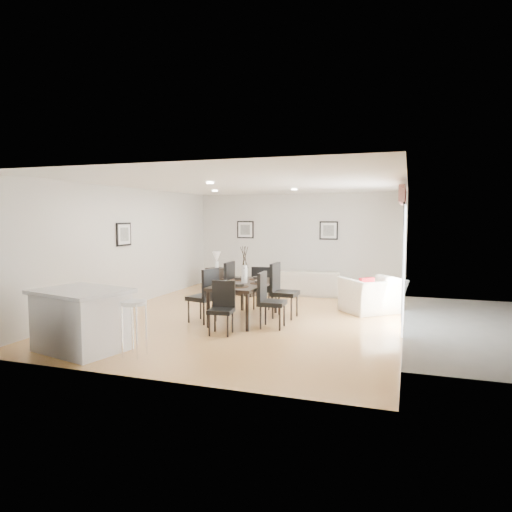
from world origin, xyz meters
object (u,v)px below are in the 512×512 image
(dining_table, at_px, (244,286))
(kitchen_island, at_px, (82,320))
(dining_chair_foot, at_px, (262,285))
(side_table, at_px, (217,279))
(sofa, at_px, (307,282))
(armchair, at_px, (372,295))
(dining_chair_efar, at_px, (281,287))
(dining_chair_head, at_px, (222,304))
(dining_chair_wfar, at_px, (224,285))
(coffee_table, at_px, (243,286))
(dining_chair_enear, at_px, (268,297))
(dining_chair_wnear, at_px, (206,292))
(bar_stool, at_px, (134,309))

(dining_table, height_order, kitchen_island, kitchen_island)
(dining_chair_foot, bearing_deg, side_table, -54.31)
(sofa, relative_size, armchair, 1.96)
(dining_chair_efar, relative_size, dining_chair_head, 1.20)
(armchair, distance_m, dining_chair_wfar, 3.16)
(sofa, bearing_deg, coffee_table, 10.13)
(sofa, height_order, coffee_table, sofa)
(dining_chair_foot, height_order, kitchen_island, dining_chair_foot)
(armchair, distance_m, dining_chair_enear, 2.61)
(coffee_table, distance_m, kitchen_island, 5.61)
(dining_chair_efar, xyz_separation_m, coffee_table, (-1.70, 2.39, -0.42))
(dining_chair_wnear, distance_m, dining_chair_head, 0.89)
(dining_table, distance_m, side_table, 3.90)
(dining_chair_enear, bearing_deg, dining_table, 51.95)
(dining_chair_head, bearing_deg, dining_chair_foot, 82.44)
(dining_chair_wnear, bearing_deg, dining_chair_efar, 139.27)
(dining_table, height_order, dining_chair_wfar, dining_chair_wfar)
(dining_table, xyz_separation_m, coffee_table, (-1.08, 2.84, -0.47))
(side_table, distance_m, kitchen_island, 6.06)
(dining_chair_efar, relative_size, side_table, 1.83)
(coffee_table, distance_m, side_table, 1.07)
(dining_chair_foot, xyz_separation_m, kitchen_island, (-1.67, -3.84, -0.05))
(sofa, bearing_deg, dining_chair_head, 77.93)
(dining_chair_efar, bearing_deg, dining_chair_wfar, 93.27)
(kitchen_island, bearing_deg, dining_chair_enear, 58.76)
(side_table, bearing_deg, dining_chair_head, -65.36)
(armchair, relative_size, bar_stool, 1.39)
(dining_chair_wfar, distance_m, bar_stool, 3.18)
(dining_chair_wnear, bearing_deg, dining_chair_foot, 170.86)
(dining_chair_foot, distance_m, coffee_table, 2.07)
(side_table, bearing_deg, coffee_table, -26.07)
(dining_chair_foot, bearing_deg, dining_chair_head, 82.28)
(sofa, distance_m, dining_chair_enear, 3.73)
(sofa, height_order, kitchen_island, kitchen_island)
(dining_table, height_order, dining_chair_wnear, dining_chair_wnear)
(dining_chair_efar, distance_m, bar_stool, 3.46)
(dining_chair_wfar, bearing_deg, side_table, -154.06)
(dining_chair_wfar, height_order, side_table, dining_chair_wfar)
(sofa, relative_size, dining_chair_wnear, 2.12)
(armchair, xyz_separation_m, dining_table, (-2.35, -1.50, 0.30))
(dining_chair_enear, distance_m, dining_chair_efar, 0.90)
(side_table, bearing_deg, bar_stool, -77.73)
(sofa, xyz_separation_m, dining_chair_enear, (0.07, -3.72, 0.25))
(sofa, xyz_separation_m, kitchen_island, (-2.21, -6.01, 0.15))
(dining_chair_enear, relative_size, dining_chair_efar, 0.93)
(dining_chair_wnear, bearing_deg, kitchen_island, -11.60)
(dining_chair_wnear, height_order, dining_chair_foot, dining_chair_wnear)
(dining_chair_efar, xyz_separation_m, dining_chair_head, (-0.63, -1.56, -0.10))
(kitchen_island, bearing_deg, coffee_table, 97.77)
(dining_chair_wnear, bearing_deg, coffee_table, -159.32)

